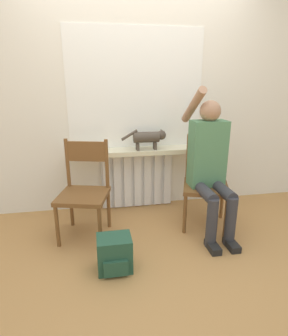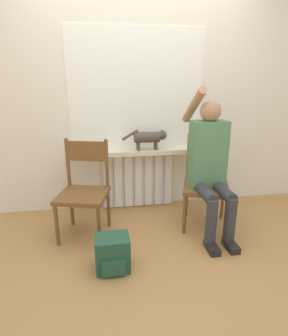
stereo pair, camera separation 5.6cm
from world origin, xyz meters
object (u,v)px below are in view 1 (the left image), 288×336
at_px(person, 210,162).
at_px(chair_left, 84,190).
at_px(cat, 149,137).
at_px(chair_right, 206,182).
at_px(backpack, 115,254).

bearing_deg(person, chair_left, 175.05).
distance_m(chair_left, cat, 0.91).
bearing_deg(chair_right, backpack, -128.92).
relative_size(person, cat, 2.84).
distance_m(chair_left, backpack, 0.72).
bearing_deg(chair_right, cat, 160.22).
bearing_deg(backpack, person, 26.98).
relative_size(chair_left, backpack, 3.24).
xyz_separation_m(chair_right, person, (-0.01, -0.10, 0.24)).
xyz_separation_m(chair_right, backpack, (-0.99, -0.60, -0.32)).
bearing_deg(chair_left, cat, 45.68).
xyz_separation_m(chair_left, backpack, (0.23, -0.60, -0.32)).
relative_size(chair_left, cat, 1.86).
distance_m(person, cat, 0.74).
distance_m(chair_right, backpack, 1.20).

